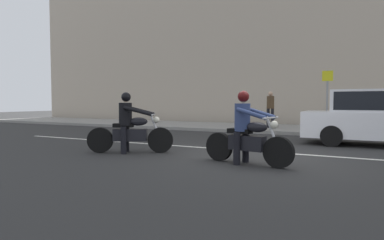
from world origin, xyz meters
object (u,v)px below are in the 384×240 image
at_px(pedestrian_bystander, 270,107).
at_px(motorcycle_with_rider_black_leather, 130,128).
at_px(street_sign_post, 327,94).
at_px(parked_sedan_white, 383,117).
at_px(motorcycle_with_rider_denim_blue, 247,134).

bearing_deg(pedestrian_bystander, motorcycle_with_rider_black_leather, -101.33).
xyz_separation_m(street_sign_post, pedestrian_bystander, (-2.42, -0.15, -0.57)).
relative_size(street_sign_post, pedestrian_bystander, 1.53).
bearing_deg(street_sign_post, pedestrian_bystander, -176.56).
relative_size(parked_sedan_white, pedestrian_bystander, 2.82).
bearing_deg(motorcycle_with_rider_black_leather, motorcycle_with_rider_denim_blue, -2.41).
bearing_deg(street_sign_post, motorcycle_with_rider_denim_blue, -95.62).
xyz_separation_m(motorcycle_with_rider_black_leather, street_sign_post, (4.09, 8.45, 1.05)).
xyz_separation_m(parked_sedan_white, street_sign_post, (-1.94, 3.90, 0.81)).
height_order(parked_sedan_white, pedestrian_bystander, pedestrian_bystander).
bearing_deg(pedestrian_bystander, street_sign_post, 3.44).
distance_m(motorcycle_with_rider_black_leather, motorcycle_with_rider_denim_blue, 3.24).
height_order(motorcycle_with_rider_denim_blue, parked_sedan_white, parked_sedan_white).
bearing_deg(motorcycle_with_rider_black_leather, parked_sedan_white, 37.05).
distance_m(motorcycle_with_rider_black_leather, parked_sedan_white, 7.55).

